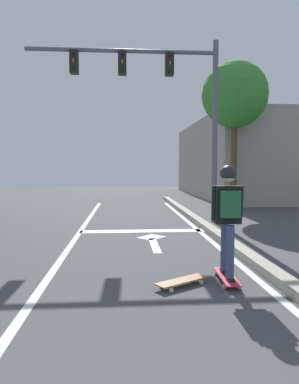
% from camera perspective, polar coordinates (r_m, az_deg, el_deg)
% --- Properties ---
extents(lane_line_center, '(0.12, 20.00, 0.01)m').
position_cam_1_polar(lane_line_center, '(6.31, -14.43, -10.89)').
color(lane_line_center, silver).
rests_on(lane_line_center, ground).
extents(lane_line_curbside, '(0.12, 20.00, 0.01)m').
position_cam_1_polar(lane_line_curbside, '(6.50, 13.25, -10.44)').
color(lane_line_curbside, silver).
rests_on(lane_line_curbside, ground).
extents(stop_bar, '(3.17, 0.40, 0.01)m').
position_cam_1_polar(stop_bar, '(9.00, -1.11, -6.33)').
color(stop_bar, silver).
rests_on(stop_bar, ground).
extents(lane_arrow_stem, '(0.16, 1.40, 0.01)m').
position_cam_1_polar(lane_arrow_stem, '(7.39, 0.83, -8.59)').
color(lane_arrow_stem, silver).
rests_on(lane_arrow_stem, ground).
extents(lane_arrow_head, '(0.71, 0.71, 0.01)m').
position_cam_1_polar(lane_arrow_head, '(8.22, 0.31, -7.32)').
color(lane_arrow_head, silver).
rests_on(lane_arrow_head, ground).
extents(curb_strip, '(0.24, 24.00, 0.14)m').
position_cam_1_polar(curb_strip, '(6.56, 15.37, -9.73)').
color(curb_strip, '#9E9A89').
rests_on(curb_strip, ground).
extents(skateboard, '(0.28, 0.89, 0.08)m').
position_cam_1_polar(skateboard, '(5.21, 12.42, -13.27)').
color(skateboard, '#B8293D').
rests_on(skateboard, ground).
extents(skater, '(0.44, 0.60, 1.56)m').
position_cam_1_polar(skater, '(4.99, 12.63, -2.46)').
color(skater, '#394776').
rests_on(skater, skateboard).
extents(spare_skateboard, '(0.78, 0.59, 0.08)m').
position_cam_1_polar(spare_skateboard, '(4.93, 5.25, -14.17)').
color(spare_skateboard, olive).
rests_on(spare_skateboard, ground).
extents(traffic_signal_mast, '(5.54, 0.34, 5.32)m').
position_cam_1_polar(traffic_signal_mast, '(10.65, 1.62, 16.46)').
color(traffic_signal_mast, '#555965').
rests_on(traffic_signal_mast, ground).
extents(roadside_tree, '(2.53, 2.53, 5.69)m').
position_cam_1_polar(roadside_tree, '(14.36, 13.65, 14.97)').
color(roadside_tree, '#503E22').
rests_on(roadside_tree, ground).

